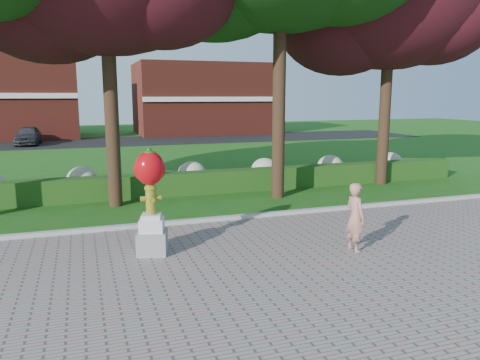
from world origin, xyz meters
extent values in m
plane|color=#1E5615|center=(0.00, 0.00, 0.00)|extent=(100.00, 100.00, 0.00)
cube|color=gray|center=(0.00, -4.00, 0.02)|extent=(40.00, 14.00, 0.04)
cube|color=#ADADA5|center=(0.00, 3.00, 0.07)|extent=(40.00, 0.18, 0.15)
cube|color=#1A4614|center=(0.00, 7.00, 0.40)|extent=(24.00, 0.70, 0.80)
ellipsoid|color=#C0BE93|center=(-3.00, 8.00, 0.55)|extent=(1.10, 1.10, 0.99)
ellipsoid|color=#C0BE93|center=(1.00, 8.00, 0.55)|extent=(1.10, 1.10, 0.99)
ellipsoid|color=#C0BE93|center=(4.00, 8.00, 0.55)|extent=(1.10, 1.10, 0.99)
ellipsoid|color=#C0BE93|center=(7.00, 8.00, 0.55)|extent=(1.10, 1.10, 0.99)
ellipsoid|color=#C0BE93|center=(10.00, 8.00, 0.55)|extent=(1.10, 1.10, 0.99)
cube|color=black|center=(0.00, 28.00, 0.01)|extent=(50.00, 8.00, 0.02)
cube|color=maroon|center=(8.00, 34.00, 3.20)|extent=(12.00, 8.00, 6.40)
cylinder|color=black|center=(-2.00, 6.00, 3.08)|extent=(0.44, 0.44, 6.16)
cylinder|color=black|center=(3.50, 5.50, 3.64)|extent=(0.44, 0.44, 7.28)
cylinder|color=black|center=(8.50, 6.50, 2.94)|extent=(0.44, 0.44, 5.88)
ellipsoid|color=black|center=(6.92, 7.34, 6.30)|extent=(5.04, 5.04, 4.03)
ellipsoid|color=black|center=(9.97, 5.87, 6.51)|extent=(4.62, 4.62, 3.70)
cube|color=gray|center=(-1.58, 0.79, 0.30)|extent=(0.79, 0.79, 0.52)
cube|color=silver|center=(-1.58, 0.79, 0.70)|extent=(0.64, 0.64, 0.29)
cube|color=silver|center=(-1.58, 0.79, 0.90)|extent=(0.51, 0.51, 0.10)
cylinder|color=olive|center=(-1.58, 0.79, 1.24)|extent=(0.23, 0.23, 0.58)
ellipsoid|color=olive|center=(-1.58, 0.79, 1.53)|extent=(0.27, 0.27, 0.19)
cylinder|color=olive|center=(-1.74, 0.79, 1.31)|extent=(0.12, 0.11, 0.11)
cylinder|color=olive|center=(-1.41, 0.79, 1.31)|extent=(0.12, 0.11, 0.11)
cylinder|color=olive|center=(-1.58, 0.64, 1.31)|extent=(0.12, 0.12, 0.12)
cylinder|color=olive|center=(-1.58, 0.79, 1.62)|extent=(0.08, 0.08, 0.05)
ellipsoid|color=#B6090F|center=(-1.58, 0.79, 1.98)|extent=(0.65, 0.58, 0.75)
ellipsoid|color=#B6090F|center=(-1.76, 0.79, 1.96)|extent=(0.32, 0.32, 0.48)
ellipsoid|color=#B6090F|center=(-1.39, 0.79, 1.96)|extent=(0.32, 0.32, 0.48)
cylinder|color=#265C15|center=(-1.58, 0.79, 2.35)|extent=(0.10, 0.10, 0.12)
ellipsoid|color=#265C15|center=(-1.58, 0.79, 2.32)|extent=(0.25, 0.25, 0.08)
imported|color=tan|center=(2.80, -0.50, 0.83)|extent=(0.41, 0.59, 1.58)
imported|color=#3A3C41|center=(-6.55, 27.41, 0.69)|extent=(1.71, 3.98, 1.34)
camera|label=1|loc=(-2.95, -9.33, 3.54)|focal=35.00mm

